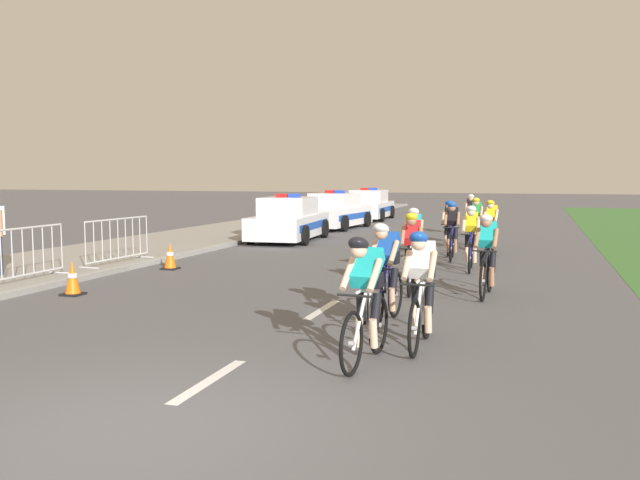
{
  "coord_description": "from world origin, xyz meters",
  "views": [
    {
      "loc": [
        3.28,
        -4.81,
        2.2
      ],
      "look_at": [
        -0.21,
        6.01,
        1.1
      ],
      "focal_mm": 37.38,
      "sensor_mm": 36.0,
      "label": 1
    }
  ],
  "objects_px": {
    "cyclist_eighth": "(452,230)",
    "police_car_second": "(335,212)",
    "police_car_third": "(369,206)",
    "cyclist_lead": "(366,298)",
    "cyclist_eleventh": "(491,226)",
    "crowd_barrier_middle": "(23,255)",
    "cyclist_second": "(421,287)",
    "traffic_cone_far": "(73,279)",
    "cyclist_fourth": "(412,251)",
    "cyclist_tenth": "(476,221)",
    "crowd_barrier_rear": "(118,241)",
    "traffic_cone_near": "(170,256)",
    "cyclist_seventh": "(471,237)",
    "police_car_nearest": "(289,221)",
    "cyclist_sixth": "(414,242)",
    "cyclist_twelfth": "(470,214)",
    "cyclist_fifth": "(487,254)",
    "cyclist_ninth": "(449,227)",
    "cyclist_third": "(386,272)"
  },
  "relations": [
    {
      "from": "traffic_cone_near",
      "to": "cyclist_eleventh",
      "type": "bearing_deg",
      "value": 38.56
    },
    {
      "from": "cyclist_seventh",
      "to": "cyclist_second",
      "type": "bearing_deg",
      "value": -89.73
    },
    {
      "from": "cyclist_eleventh",
      "to": "crowd_barrier_rear",
      "type": "xyz_separation_m",
      "value": [
        -8.29,
        -5.73,
        -0.14
      ]
    },
    {
      "from": "cyclist_sixth",
      "to": "cyclist_eighth",
      "type": "height_order",
      "value": "same"
    },
    {
      "from": "police_car_third",
      "to": "cyclist_lead",
      "type": "bearing_deg",
      "value": -76.42
    },
    {
      "from": "cyclist_seventh",
      "to": "crowd_barrier_middle",
      "type": "height_order",
      "value": "cyclist_seventh"
    },
    {
      "from": "cyclist_twelfth",
      "to": "traffic_cone_near",
      "type": "distance_m",
      "value": 12.62
    },
    {
      "from": "cyclist_fifth",
      "to": "cyclist_twelfth",
      "type": "height_order",
      "value": "same"
    },
    {
      "from": "cyclist_fourth",
      "to": "cyclist_tenth",
      "type": "xyz_separation_m",
      "value": [
        0.45,
        8.87,
        0.0
      ]
    },
    {
      "from": "cyclist_lead",
      "to": "cyclist_sixth",
      "type": "bearing_deg",
      "value": 95.19
    },
    {
      "from": "police_car_nearest",
      "to": "traffic_cone_far",
      "type": "xyz_separation_m",
      "value": [
        -0.19,
        -10.87,
        -0.37
      ]
    },
    {
      "from": "cyclist_third",
      "to": "traffic_cone_near",
      "type": "height_order",
      "value": "cyclist_third"
    },
    {
      "from": "cyclist_fourth",
      "to": "cyclist_twelfth",
      "type": "height_order",
      "value": "same"
    },
    {
      "from": "police_car_nearest",
      "to": "cyclist_tenth",
      "type": "bearing_deg",
      "value": 1.61
    },
    {
      "from": "cyclist_twelfth",
      "to": "traffic_cone_near",
      "type": "relative_size",
      "value": 2.69
    },
    {
      "from": "cyclist_ninth",
      "to": "crowd_barrier_middle",
      "type": "relative_size",
      "value": 0.74
    },
    {
      "from": "cyclist_second",
      "to": "cyclist_fourth",
      "type": "relative_size",
      "value": 1.0
    },
    {
      "from": "cyclist_seventh",
      "to": "cyclist_tenth",
      "type": "bearing_deg",
      "value": 93.5
    },
    {
      "from": "cyclist_ninth",
      "to": "cyclist_eleventh",
      "type": "xyz_separation_m",
      "value": [
        1.08,
        0.63,
        0.0
      ]
    },
    {
      "from": "crowd_barrier_middle",
      "to": "traffic_cone_near",
      "type": "height_order",
      "value": "crowd_barrier_middle"
    },
    {
      "from": "cyclist_eleventh",
      "to": "crowd_barrier_middle",
      "type": "bearing_deg",
      "value": -134.15
    },
    {
      "from": "cyclist_tenth",
      "to": "crowd_barrier_middle",
      "type": "relative_size",
      "value": 0.74
    },
    {
      "from": "crowd_barrier_rear",
      "to": "traffic_cone_far",
      "type": "relative_size",
      "value": 3.63
    },
    {
      "from": "traffic_cone_far",
      "to": "cyclist_fifth",
      "type": "bearing_deg",
      "value": 16.63
    },
    {
      "from": "cyclist_fourth",
      "to": "cyclist_fifth",
      "type": "height_order",
      "value": "same"
    },
    {
      "from": "cyclist_lead",
      "to": "cyclist_twelfth",
      "type": "relative_size",
      "value": 1.0
    },
    {
      "from": "cyclist_seventh",
      "to": "crowd_barrier_middle",
      "type": "distance_m",
      "value": 9.62
    },
    {
      "from": "cyclist_ninth",
      "to": "police_car_third",
      "type": "bearing_deg",
      "value": 112.24
    },
    {
      "from": "police_car_nearest",
      "to": "cyclist_eleventh",
      "type": "bearing_deg",
      "value": -14.45
    },
    {
      "from": "cyclist_third",
      "to": "traffic_cone_far",
      "type": "distance_m",
      "value": 6.06
    },
    {
      "from": "police_car_second",
      "to": "police_car_third",
      "type": "height_order",
      "value": "same"
    },
    {
      "from": "cyclist_seventh",
      "to": "police_car_nearest",
      "type": "distance_m",
      "value": 8.46
    },
    {
      "from": "cyclist_fourth",
      "to": "traffic_cone_near",
      "type": "xyz_separation_m",
      "value": [
        -5.97,
        1.39,
        -0.48
      ]
    },
    {
      "from": "crowd_barrier_rear",
      "to": "cyclist_eighth",
      "type": "bearing_deg",
      "value": 28.15
    },
    {
      "from": "crowd_barrier_middle",
      "to": "traffic_cone_far",
      "type": "xyz_separation_m",
      "value": [
        1.51,
        -0.45,
        -0.34
      ]
    },
    {
      "from": "cyclist_second",
      "to": "traffic_cone_far",
      "type": "bearing_deg",
      "value": 165.05
    },
    {
      "from": "cyclist_lead",
      "to": "cyclist_fourth",
      "type": "distance_m",
      "value": 4.93
    },
    {
      "from": "cyclist_lead",
      "to": "cyclist_fourth",
      "type": "height_order",
      "value": "same"
    },
    {
      "from": "cyclist_second",
      "to": "crowd_barrier_middle",
      "type": "xyz_separation_m",
      "value": [
        -8.24,
        2.25,
        -0.14
      ]
    },
    {
      "from": "police_car_second",
      "to": "crowd_barrier_middle",
      "type": "bearing_deg",
      "value": -96.05
    },
    {
      "from": "police_car_nearest",
      "to": "crowd_barrier_middle",
      "type": "bearing_deg",
      "value": -99.23
    },
    {
      "from": "cyclist_eleventh",
      "to": "crowd_barrier_middle",
      "type": "xyz_separation_m",
      "value": [
        -8.43,
        -8.68,
        -0.14
      ]
    },
    {
      "from": "cyclist_lead",
      "to": "crowd_barrier_rear",
      "type": "bearing_deg",
      "value": 141.07
    },
    {
      "from": "cyclist_second",
      "to": "cyclist_eleventh",
      "type": "height_order",
      "value": "same"
    },
    {
      "from": "cyclist_eighth",
      "to": "police_car_second",
      "type": "relative_size",
      "value": 0.38
    },
    {
      "from": "police_car_third",
      "to": "cyclist_fourth",
      "type": "bearing_deg",
      "value": -74.14
    },
    {
      "from": "cyclist_lead",
      "to": "traffic_cone_near",
      "type": "xyz_separation_m",
      "value": [
        -6.3,
        6.3,
        -0.48
      ]
    },
    {
      "from": "crowd_barrier_middle",
      "to": "traffic_cone_near",
      "type": "relative_size",
      "value": 3.63
    },
    {
      "from": "cyclist_fourth",
      "to": "cyclist_twelfth",
      "type": "distance_m",
      "value": 12.53
    },
    {
      "from": "cyclist_lead",
      "to": "cyclist_second",
      "type": "distance_m",
      "value": 1.07
    }
  ]
}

